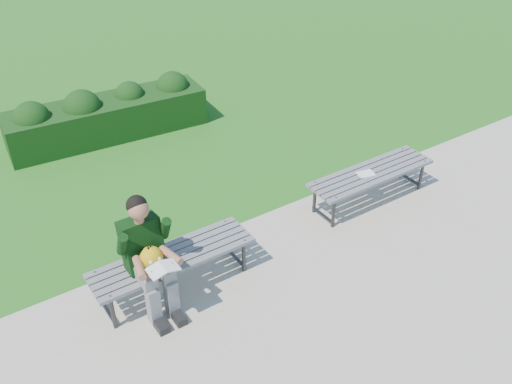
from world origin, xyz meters
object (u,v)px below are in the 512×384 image
Objects in this scene: bench_left at (173,260)px; seated_boy at (148,253)px; hedge at (106,114)px; paper_sheet at (366,174)px; bench_right at (371,175)px.

seated_boy is at bearing -162.61° from bench_left.
hedge reaches higher than bench_left.
paper_sheet is at bearing 1.53° from bench_left.
hedge is at bearing 79.27° from bench_left.
paper_sheet is (3.14, 0.17, -0.24)m from seated_boy.
bench_left is 2.94m from bench_right.
seated_boy reaches higher than hedge.
paper_sheet is at bearing 3.10° from seated_boy.
bench_left is 1.37× the size of seated_boy.
hedge is 4.02m from seated_boy.
paper_sheet is at bearing -60.25° from hedge.
bench_right is (2.94, 0.08, 0.00)m from bench_left.
seated_boy reaches higher than bench_right.
bench_left is 7.18× the size of paper_sheet.
paper_sheet is (2.84, 0.08, 0.06)m from bench_left.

